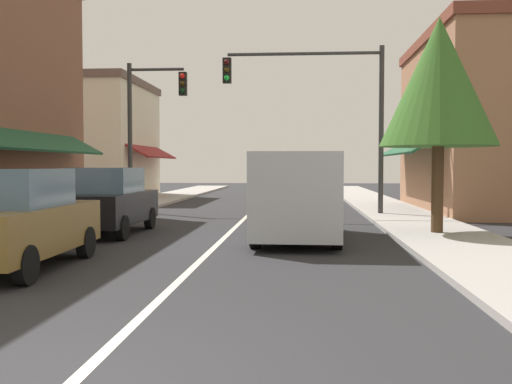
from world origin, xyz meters
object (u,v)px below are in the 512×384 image
parked_car_nearest_left (14,220)px  van_in_lane (298,193)px  parked_car_second_left (108,201)px  traffic_signal_left_corner (148,116)px  tree_right_near (439,83)px  traffic_signal_mast_arm (327,100)px

parked_car_nearest_left → van_in_lane: size_ratio=0.79×
parked_car_second_left → traffic_signal_left_corner: 8.17m
van_in_lane → tree_right_near: 4.60m
van_in_lane → traffic_signal_mast_arm: (1.00, 6.93, 3.04)m
parked_car_second_left → traffic_signal_left_corner: traffic_signal_left_corner is taller
parked_car_second_left → traffic_signal_left_corner: (-0.87, 7.58, 2.91)m
traffic_signal_left_corner → tree_right_near: (9.48, -7.55, 0.14)m
traffic_signal_mast_arm → tree_right_near: size_ratio=1.09×
van_in_lane → parked_car_second_left: bearing=171.7°
traffic_signal_mast_arm → traffic_signal_left_corner: traffic_signal_mast_arm is taller
traffic_signal_left_corner → tree_right_near: traffic_signal_left_corner is taller
parked_car_nearest_left → tree_right_near: bearing=31.6°
traffic_signal_mast_arm → tree_right_near: 6.57m
parked_car_nearest_left → traffic_signal_mast_arm: size_ratio=0.68×
parked_car_nearest_left → tree_right_near: 10.53m
parked_car_second_left → van_in_lane: size_ratio=0.79×
parked_car_second_left → traffic_signal_mast_arm: traffic_signal_mast_arm is taller
parked_car_nearest_left → traffic_signal_left_corner: bearing=93.2°
parked_car_nearest_left → parked_car_second_left: 5.43m
parked_car_nearest_left → van_in_lane: 6.73m
parked_car_nearest_left → tree_right_near: (8.48, 5.46, 3.05)m
traffic_signal_mast_arm → van_in_lane: bearing=-98.2°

